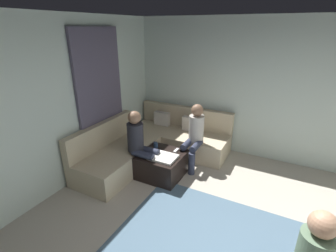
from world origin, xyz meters
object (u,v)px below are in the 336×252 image
object	(u,v)px
ottoman	(162,164)
person_on_couch_back	(194,134)
coffee_mug	(156,145)
person_on_couch_side	(140,142)
sectional_couch	(154,144)
game_remote	(176,150)

from	to	relation	value
ottoman	person_on_couch_back	xyz separation A→B (m)	(0.38, 0.58, 0.45)
coffee_mug	person_on_couch_side	world-z (taller)	person_on_couch_side
ottoman	coffee_mug	xyz separation A→B (m)	(-0.22, 0.18, 0.26)
coffee_mug	ottoman	bearing A→B (deg)	-39.29
person_on_couch_back	sectional_couch	bearing A→B (deg)	3.75
coffee_mug	person_on_couch_back	size ratio (longest dim) A/B	0.08
sectional_couch	coffee_mug	xyz separation A→B (m)	(0.24, -0.34, 0.19)
sectional_couch	person_on_couch_back	distance (m)	0.92
sectional_couch	ottoman	xyz separation A→B (m)	(0.46, -0.52, -0.07)
person_on_couch_side	coffee_mug	bearing A→B (deg)	164.94
sectional_couch	person_on_couch_back	world-z (taller)	person_on_couch_back
coffee_mug	person_on_couch_back	world-z (taller)	person_on_couch_back
ottoman	sectional_couch	bearing A→B (deg)	131.65
sectional_couch	coffee_mug	distance (m)	0.46
ottoman	person_on_couch_side	world-z (taller)	person_on_couch_side
sectional_couch	ottoman	bearing A→B (deg)	-48.35
game_remote	person_on_couch_side	xyz separation A→B (m)	(-0.50, -0.39, 0.23)
person_on_couch_side	ottoman	bearing A→B (deg)	119.01
sectional_couch	ottoman	size ratio (longest dim) A/B	3.36
game_remote	person_on_couch_side	world-z (taller)	person_on_couch_side
sectional_couch	game_remote	distance (m)	0.73
person_on_couch_back	person_on_couch_side	distance (m)	1.02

